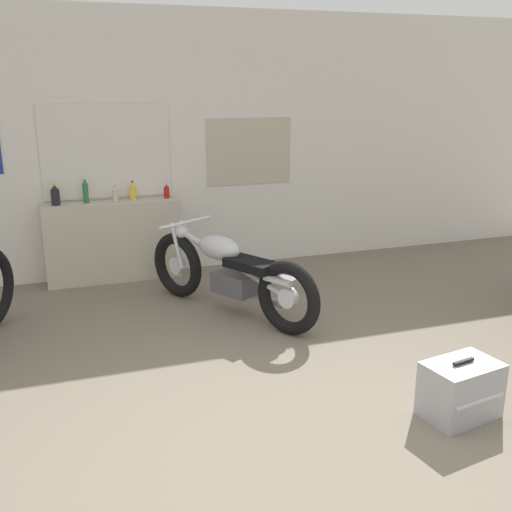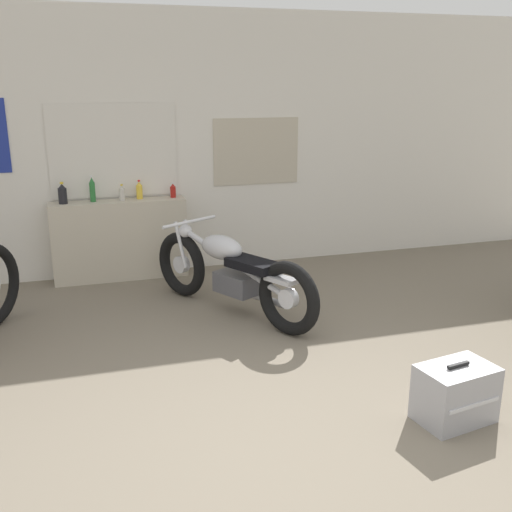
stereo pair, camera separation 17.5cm
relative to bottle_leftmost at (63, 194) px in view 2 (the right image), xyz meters
name	(u,v)px [view 2 (the right image)]	position (x,y,z in m)	size (l,w,h in m)	color
ground_plane	(284,464)	(1.15, -3.62, -0.95)	(24.00, 24.00, 0.00)	#706656
wall_back	(169,145)	(1.13, 0.17, 0.45)	(10.00, 0.07, 2.80)	silver
sill_counter	(120,240)	(0.54, 0.00, -0.53)	(1.40, 0.28, 0.85)	#B7AD99
bottle_leftmost	(63,194)	(0.00, 0.00, 0.00)	(0.09, 0.09, 0.22)	black
bottle_left_center	(92,190)	(0.30, 0.02, 0.02)	(0.06, 0.06, 0.28)	#23662D
bottle_center	(122,193)	(0.60, 0.00, -0.02)	(0.06, 0.06, 0.17)	#B7B2A8
bottle_right_center	(139,190)	(0.78, 0.04, -0.01)	(0.07, 0.07, 0.20)	gold
bottle_rightmost	(173,191)	(1.13, 0.01, -0.03)	(0.06, 0.06, 0.16)	maroon
motorcycle_silver	(231,273)	(1.43, -1.33, -0.56)	(1.12, 1.82, 0.79)	black
hard_case_silver	(455,394)	(2.33, -3.49, -0.77)	(0.52, 0.39, 0.39)	#9E9EA3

